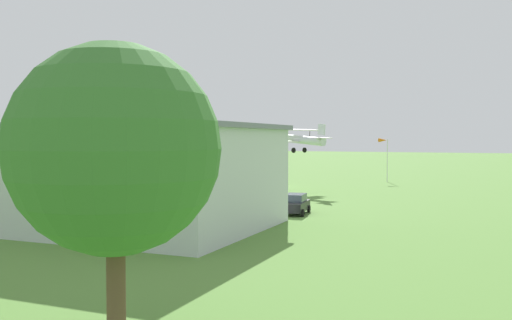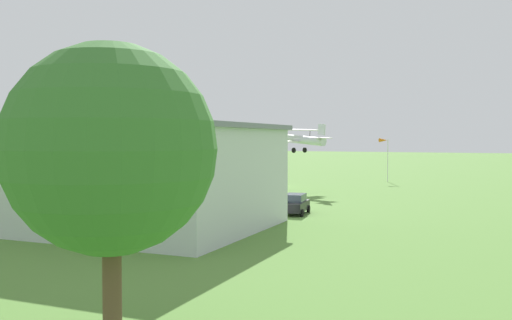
{
  "view_description": "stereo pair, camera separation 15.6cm",
  "coord_description": "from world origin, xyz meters",
  "px_view_note": "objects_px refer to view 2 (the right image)",
  "views": [
    {
      "loc": [
        -29.71,
        69.1,
        6.58
      ],
      "look_at": [
        -3.98,
        14.36,
        4.21
      ],
      "focal_mm": 38.59,
      "sensor_mm": 36.0,
      "label": 1
    },
    {
      "loc": [
        -29.86,
        69.04,
        6.58
      ],
      "look_at": [
        -3.98,
        14.36,
        4.21
      ],
      "focal_mm": 38.59,
      "sensor_mm": 36.0,
      "label": 2
    }
  ],
  "objects_px": {
    "car_green": "(4,188)",
    "car_black": "(295,204)",
    "windsock": "(384,144)",
    "person_near_hangar_door": "(153,193)",
    "hangar": "(94,175)",
    "person_beside_truck": "(246,195)",
    "tree_behind_hangar_right": "(111,150)",
    "car_yellow": "(106,191)",
    "car_orange": "(57,189)",
    "biplane": "(301,139)"
  },
  "relations": [
    {
      "from": "car_green",
      "to": "car_black",
      "type": "bearing_deg",
      "value": 179.86
    },
    {
      "from": "windsock",
      "to": "person_near_hangar_door",
      "type": "bearing_deg",
      "value": 64.38
    },
    {
      "from": "hangar",
      "to": "car_green",
      "type": "bearing_deg",
      "value": -26.39
    },
    {
      "from": "person_beside_truck",
      "to": "hangar",
      "type": "bearing_deg",
      "value": 75.26
    },
    {
      "from": "person_near_hangar_door",
      "to": "tree_behind_hangar_right",
      "type": "relative_size",
      "value": 0.16
    },
    {
      "from": "car_yellow",
      "to": "windsock",
      "type": "distance_m",
      "value": 43.3
    },
    {
      "from": "car_orange",
      "to": "windsock",
      "type": "height_order",
      "value": "windsock"
    },
    {
      "from": "biplane",
      "to": "car_orange",
      "type": "xyz_separation_m",
      "value": [
        22.9,
        17.26,
        -5.73
      ]
    },
    {
      "from": "biplane",
      "to": "car_black",
      "type": "height_order",
      "value": "biplane"
    },
    {
      "from": "hangar",
      "to": "person_near_hangar_door",
      "type": "relative_size",
      "value": 17.88
    },
    {
      "from": "car_yellow",
      "to": "car_orange",
      "type": "height_order",
      "value": "car_yellow"
    },
    {
      "from": "car_green",
      "to": "tree_behind_hangar_right",
      "type": "height_order",
      "value": "tree_behind_hangar_right"
    },
    {
      "from": "car_green",
      "to": "car_yellow",
      "type": "bearing_deg",
      "value": -170.24
    },
    {
      "from": "biplane",
      "to": "tree_behind_hangar_right",
      "type": "xyz_separation_m",
      "value": [
        -13.57,
        51.27,
        -0.3
      ]
    },
    {
      "from": "hangar",
      "to": "car_yellow",
      "type": "bearing_deg",
      "value": -52.14
    },
    {
      "from": "person_beside_truck",
      "to": "tree_behind_hangar_right",
      "type": "distance_m",
      "value": 40.43
    },
    {
      "from": "car_yellow",
      "to": "tree_behind_hangar_right",
      "type": "height_order",
      "value": "tree_behind_hangar_right"
    },
    {
      "from": "car_orange",
      "to": "biplane",
      "type": "bearing_deg",
      "value": -142.99
    },
    {
      "from": "car_black",
      "to": "hangar",
      "type": "bearing_deg",
      "value": 44.64
    },
    {
      "from": "car_orange",
      "to": "tree_behind_hangar_right",
      "type": "xyz_separation_m",
      "value": [
        -36.47,
        34.01,
        5.43
      ]
    },
    {
      "from": "biplane",
      "to": "car_green",
      "type": "bearing_deg",
      "value": 33.22
    },
    {
      "from": "car_yellow",
      "to": "windsock",
      "type": "relative_size",
      "value": 0.67
    },
    {
      "from": "car_green",
      "to": "car_orange",
      "type": "bearing_deg",
      "value": -163.79
    },
    {
      "from": "person_beside_truck",
      "to": "windsock",
      "type": "xyz_separation_m",
      "value": [
        -6.61,
        -33.95,
        4.96
      ]
    },
    {
      "from": "person_near_hangar_door",
      "to": "tree_behind_hangar_right",
      "type": "height_order",
      "value": "tree_behind_hangar_right"
    },
    {
      "from": "car_black",
      "to": "car_yellow",
      "type": "bearing_deg",
      "value": -5.78
    },
    {
      "from": "car_yellow",
      "to": "car_orange",
      "type": "distance_m",
      "value": 6.73
    },
    {
      "from": "car_orange",
      "to": "car_green",
      "type": "xyz_separation_m",
      "value": [
        6.22,
        1.81,
        0.03
      ]
    },
    {
      "from": "car_yellow",
      "to": "person_near_hangar_door",
      "type": "relative_size",
      "value": 2.91
    },
    {
      "from": "person_near_hangar_door",
      "to": "car_green",
      "type": "bearing_deg",
      "value": 11.79
    },
    {
      "from": "person_near_hangar_door",
      "to": "biplane",
      "type": "bearing_deg",
      "value": -125.98
    },
    {
      "from": "hangar",
      "to": "biplane",
      "type": "bearing_deg",
      "value": -99.61
    },
    {
      "from": "car_green",
      "to": "person_beside_truck",
      "type": "distance_m",
      "value": 28.84
    },
    {
      "from": "car_green",
      "to": "person_beside_truck",
      "type": "xyz_separation_m",
      "value": [
        -28.36,
        -5.21,
        -0.01
      ]
    },
    {
      "from": "car_orange",
      "to": "car_green",
      "type": "height_order",
      "value": "car_green"
    },
    {
      "from": "person_beside_truck",
      "to": "windsock",
      "type": "height_order",
      "value": "windsock"
    },
    {
      "from": "car_orange",
      "to": "car_green",
      "type": "bearing_deg",
      "value": 16.21
    },
    {
      "from": "biplane",
      "to": "car_green",
      "type": "xyz_separation_m",
      "value": [
        29.11,
        19.07,
        -5.7
      ]
    },
    {
      "from": "windsock",
      "to": "biplane",
      "type": "bearing_deg",
      "value": 73.74
    },
    {
      "from": "car_yellow",
      "to": "tree_behind_hangar_right",
      "type": "xyz_separation_m",
      "value": [
        -29.75,
        34.43,
        5.41
      ]
    },
    {
      "from": "person_beside_truck",
      "to": "tree_behind_hangar_right",
      "type": "relative_size",
      "value": 0.18
    },
    {
      "from": "hangar",
      "to": "car_yellow",
      "type": "height_order",
      "value": "hangar"
    },
    {
      "from": "car_orange",
      "to": "person_near_hangar_door",
      "type": "height_order",
      "value": "car_orange"
    },
    {
      "from": "person_beside_truck",
      "to": "tree_behind_hangar_right",
      "type": "bearing_deg",
      "value": 110.95
    },
    {
      "from": "car_orange",
      "to": "person_beside_truck",
      "type": "distance_m",
      "value": 22.41
    },
    {
      "from": "biplane",
      "to": "car_green",
      "type": "distance_m",
      "value": 35.27
    },
    {
      "from": "biplane",
      "to": "tree_behind_hangar_right",
      "type": "relative_size",
      "value": 0.85
    },
    {
      "from": "hangar",
      "to": "tree_behind_hangar_right",
      "type": "height_order",
      "value": "tree_behind_hangar_right"
    },
    {
      "from": "car_black",
      "to": "tree_behind_hangar_right",
      "type": "distance_m",
      "value": 33.28
    },
    {
      "from": "windsock",
      "to": "tree_behind_hangar_right",
      "type": "bearing_deg",
      "value": 96.17
    }
  ]
}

